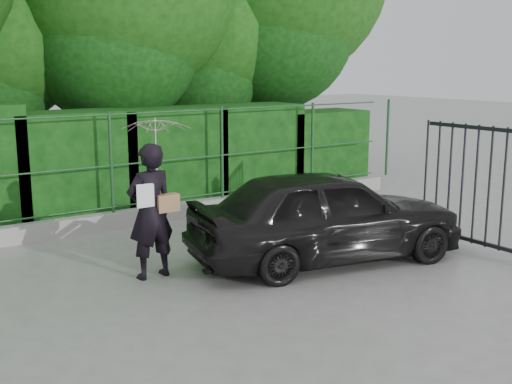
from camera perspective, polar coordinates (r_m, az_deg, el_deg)
ground at (r=7.86m, az=-2.47°, el=-10.53°), size 80.00×80.00×0.00m
kerb at (r=11.69m, az=-14.33°, el=-2.73°), size 14.00×0.25×0.30m
fence at (r=11.56m, az=-13.56°, el=2.46°), size 14.13×0.06×1.80m
hedge at (r=12.40m, az=-16.83°, el=2.10°), size 14.20×1.20×2.25m
woman at (r=8.85m, az=-9.06°, el=1.36°), size 0.96×0.93×2.22m
car at (r=9.63m, az=6.28°, el=-2.03°), size 4.41×2.47×1.42m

